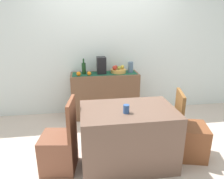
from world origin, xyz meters
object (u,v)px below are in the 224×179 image
Objects in this scene: chair_near_window at (60,149)px; wine_bottle at (84,68)px; sideboard_console at (105,95)px; chair_by_corner at (189,138)px; ceramic_vase at (131,67)px; dining_table at (128,136)px; fruit_bowl at (118,71)px; coffee_maker at (101,65)px; coffee_cup at (126,109)px.

wine_bottle is at bearing 76.54° from chair_near_window.
sideboard_console is 1.36× the size of chair_by_corner.
ceramic_vase is 1.58m from dining_table.
ceramic_vase is (0.48, 0.00, 0.51)m from sideboard_console.
ceramic_vase is 0.22× the size of chair_by_corner.
fruit_bowl is 0.31× the size of chair_by_corner.
coffee_maker is at bearing 180.00° from ceramic_vase.
wine_bottle is 0.93× the size of coffee_maker.
coffee_cup is (0.06, -1.55, 0.38)m from sideboard_console.
dining_table is 1.26× the size of chair_by_corner.
fruit_bowl is 1.84m from chair_near_window.
coffee_cup is at bearing -96.97° from fruit_bowl.
chair_by_corner is at bearing -54.92° from coffee_maker.
coffee_maker is at bearing 94.48° from coffee_cup.
chair_near_window reaches higher than dining_table.
coffee_maker is 1.89m from chair_by_corner.
fruit_bowl is at bearing 83.03° from coffee_cup.
ceramic_vase is 0.22× the size of chair_near_window.
coffee_maker reaches higher than ceramic_vase.
chair_near_window is 1.67m from chair_by_corner.
ceramic_vase is 2.00× the size of coffee_cup.
wine_bottle reaches higher than chair_by_corner.
chair_by_corner is (0.47, -1.44, -0.66)m from ceramic_vase.
coffee_maker is at bearing 180.00° from sideboard_console.
wine_bottle reaches higher than sideboard_console.
chair_by_corner is (0.89, 0.11, -0.52)m from coffee_cup.
coffee_maker is 0.54m from ceramic_vase.
fruit_bowl is 0.92× the size of coffee_maker.
ceramic_vase is (0.22, 0.00, 0.06)m from fruit_bowl.
chair_near_window reaches higher than coffee_cup.
fruit_bowl is 1.70m from chair_by_corner.
wine_bottle is 2.06m from chair_by_corner.
fruit_bowl is at bearing 56.11° from chair_near_window.
dining_table is at bearing -179.71° from chair_by_corner.
chair_near_window is 1.00× the size of chair_by_corner.
coffee_maker is at bearing 125.08° from chair_by_corner.
chair_by_corner is at bearing 0.29° from dining_table.
fruit_bowl is 0.63m from wine_bottle.
chair_near_window is (-0.72, -1.44, -0.15)m from sideboard_console.
chair_by_corner is at bearing 7.15° from coffee_cup.
wine_bottle is at bearing 105.69° from coffee_cup.
coffee_maker reaches higher than chair_by_corner.
coffee_cup reaches higher than dining_table.
coffee_cup is (0.12, -1.55, -0.18)m from coffee_maker.
chair_by_corner is (0.83, 0.00, -0.10)m from dining_table.
wine_bottle is at bearing 180.00° from ceramic_vase.
coffee_maker is 1.57m from dining_table.
coffee_maker reaches higher than sideboard_console.
sideboard_console is 1.36× the size of chair_near_window.
fruit_bowl is 1.40× the size of ceramic_vase.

